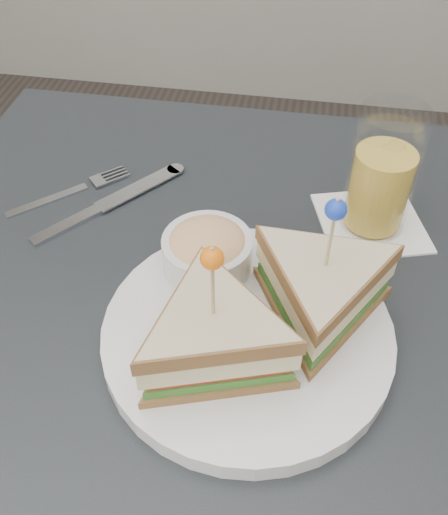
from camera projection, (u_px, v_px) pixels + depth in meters
table at (215, 334)px, 0.70m from camera, size 0.80×0.80×0.75m
plate_meal at (257, 311)px, 0.57m from camera, size 0.36×0.36×0.18m
cutlery_fork at (75, 190)px, 0.78m from camera, size 0.14×0.13×0.01m
cutlery_knife at (105, 205)px, 0.75m from camera, size 0.16×0.20×0.01m
drink_set at (381, 179)px, 0.68m from camera, size 0.16×0.16×0.16m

